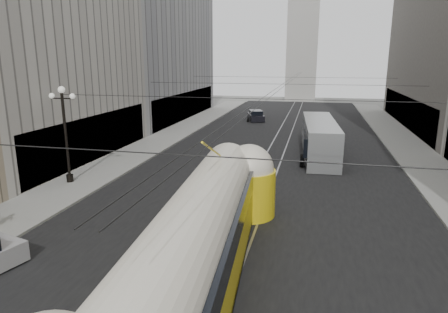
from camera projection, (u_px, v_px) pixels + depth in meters
The scene contains 13 objects.
road at pixel (278, 148), 37.96m from camera, with size 20.00×85.00×0.02m, color black.
sidewalk_left at pixel (172, 135), 43.88m from camera, with size 4.00×72.00×0.15m, color gray.
sidewalk_right at pixel (406, 145), 38.63m from camera, with size 4.00×72.00×0.15m, color gray.
rail_left at pixel (270, 147), 38.13m from camera, with size 0.12×85.00×0.04m, color gray.
rail_right at pixel (286, 148), 37.80m from camera, with size 0.12×85.00×0.04m, color gray.
building_left_far at pixel (143, 12), 53.59m from camera, with size 12.60×28.60×28.60m.
distant_tower at pixel (303, 24), 79.34m from camera, with size 6.00×6.00×31.36m.
lamppost_left_mid at pixel (65, 129), 26.10m from camera, with size 1.86×0.44×6.37m.
catenary at pixel (280, 86), 35.58m from camera, with size 25.00×72.00×0.23m.
streetcar at pixel (198, 241), 14.18m from camera, with size 3.95×17.93×3.94m.
city_bus at pixel (320, 137), 34.36m from camera, with size 3.32×12.22×3.07m.
sedan_white_far at pixel (320, 119), 51.21m from camera, with size 3.58×5.00×1.46m.
sedan_dark_far at pixel (256, 116), 54.52m from camera, with size 3.00×4.73×1.39m.
Camera 1 is at (3.35, -4.77, 8.23)m, focal length 32.00 mm.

